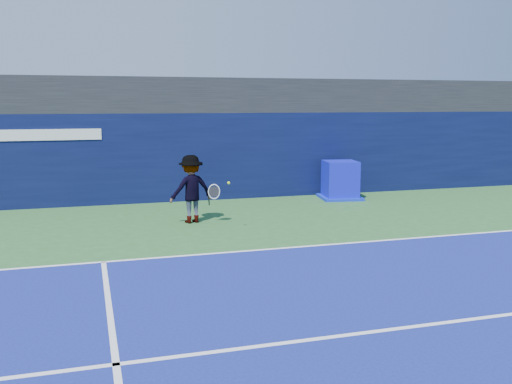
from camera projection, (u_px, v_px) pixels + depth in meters
The scene contains 8 objects.
ground at pixel (384, 284), 10.68m from camera, with size 80.00×80.00×0.00m, color #2C622C.
baseline at pixel (321, 245), 13.52m from camera, with size 24.00×0.10×0.01m, color white.
service_line at pixel (449, 322), 8.79m from camera, with size 24.00×0.10×0.01m, color white.
stadium_band at pixel (232, 96), 21.00m from camera, with size 36.00×3.00×1.20m, color black.
back_wall_assembly at pixel (239, 155), 20.38m from camera, with size 36.00×1.03×3.00m.
equipment_cart at pixel (340, 181), 20.06m from camera, with size 1.57×1.57×1.33m.
tennis_player at pixel (191, 189), 15.99m from camera, with size 1.44×0.95×1.91m.
tennis_ball at pixel (229, 183), 14.79m from camera, with size 0.07×0.07×0.07m.
Camera 1 is at (-5.25, -9.16, 3.36)m, focal length 40.00 mm.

